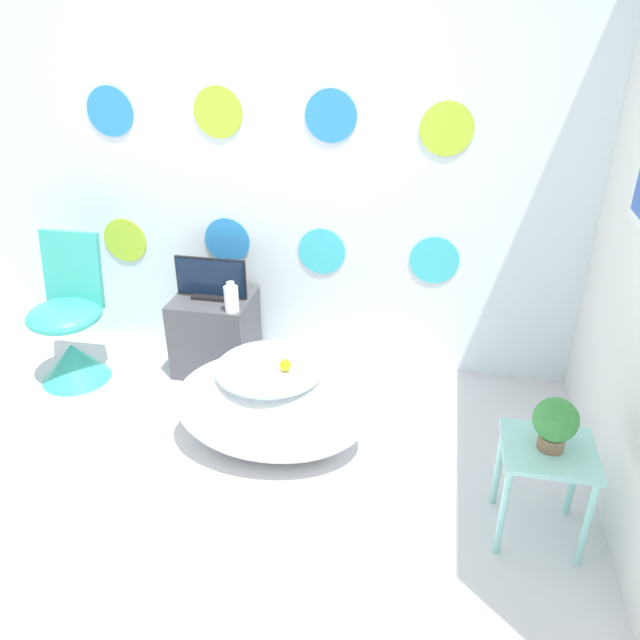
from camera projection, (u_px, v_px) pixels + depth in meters
name	position (u px, v px, depth m)	size (l,w,h in m)	color
ground_plane	(176.00, 553.00, 2.67)	(12.00, 12.00, 0.00)	silver
wall_back_dotted	(272.00, 157.00, 3.59)	(4.65, 0.05, 2.60)	white
bathtub	(272.00, 406.00, 3.20)	(1.02, 0.67, 0.50)	white
rubber_duck	(285.00, 364.00, 3.02)	(0.06, 0.06, 0.07)	yellow
chair	(70.00, 337.00, 3.78)	(0.44, 0.44, 0.90)	#38B2A3
tv_cabinet	(215.00, 333.00, 3.91)	(0.47, 0.42, 0.49)	#4C4C51
tv	(211.00, 280.00, 3.75)	(0.44, 0.12, 0.25)	black
vase	(231.00, 298.00, 3.59)	(0.08, 0.08, 0.18)	white
side_table	(546.00, 466.00, 2.61)	(0.38, 0.35, 0.47)	#99E0D8
potted_plant_left	(555.00, 422.00, 2.50)	(0.18, 0.18, 0.23)	#8C6B4C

